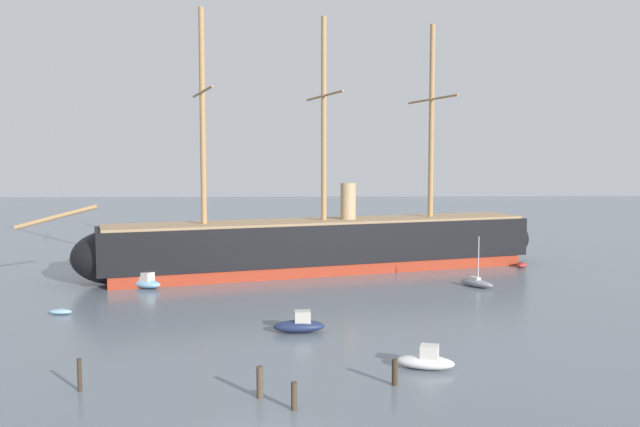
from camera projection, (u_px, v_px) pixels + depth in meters
tall_ship at (324, 244)px, 78.43m from camera, size 59.29×23.40×29.39m
motorboat_foreground_right at (426, 361)px, 42.24m from camera, size 3.96×2.51×1.54m
motorboat_near_centre at (300, 325)px, 51.15m from camera, size 4.01×1.82×1.65m
dinghy_mid_left at (60, 312)px, 57.02m from camera, size 2.02×1.01×0.46m
motorboat_alongside_bow at (145, 282)px, 68.53m from camera, size 4.24×3.42×1.66m
sailboat_alongside_stern at (476, 283)px, 69.15m from camera, size 3.39×3.97×5.27m
dinghy_far_left at (75, 259)px, 86.24m from camera, size 2.38×2.85×0.62m
dinghy_far_right at (522, 265)px, 81.69m from camera, size 2.20×2.77×0.60m
mooring_piling_nearest at (294, 396)px, 35.34m from camera, size 0.33×0.33×1.50m
mooring_piling_left_pair at (260, 382)px, 37.12m from camera, size 0.38×0.38×1.79m
mooring_piling_right_pair at (395, 372)px, 39.22m from camera, size 0.35×0.35×1.55m
mooring_piling_midwater at (80, 375)px, 38.19m from camera, size 0.25×0.25×1.89m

